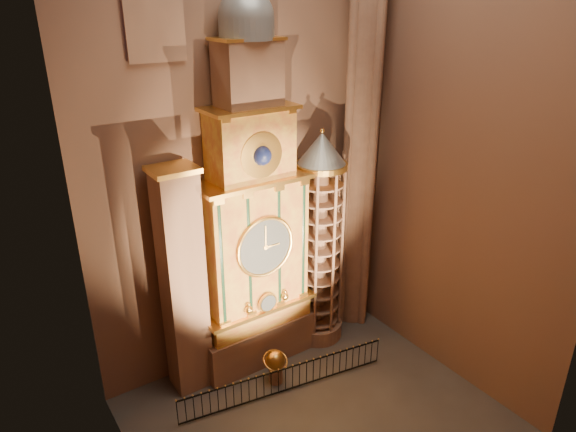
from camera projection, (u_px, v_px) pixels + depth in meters
floor at (318, 418)px, 21.26m from camera, size 14.00×14.00×0.00m
wall_back at (238, 129)px, 21.52m from camera, size 22.00×0.00×22.00m
wall_left at (114, 209)px, 13.33m from camera, size 0.00×22.00×22.00m
wall_right at (463, 135)px, 20.58m from camera, size 0.00×22.00×22.00m
astronomical_clock at (253, 231)px, 22.42m from camera, size 5.60×2.41×16.70m
portrait_tower at (183, 283)px, 21.27m from camera, size 1.80×1.60×10.20m
stair_turret at (319, 242)px, 24.59m from camera, size 2.50×2.50×10.80m
gothic_pier at (363, 116)px, 23.91m from camera, size 2.04×2.04×22.00m
celestial_globe at (276, 364)px, 22.93m from camera, size 1.14×1.07×1.63m
iron_railing at (286, 380)px, 22.42m from camera, size 9.43×1.65×1.25m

